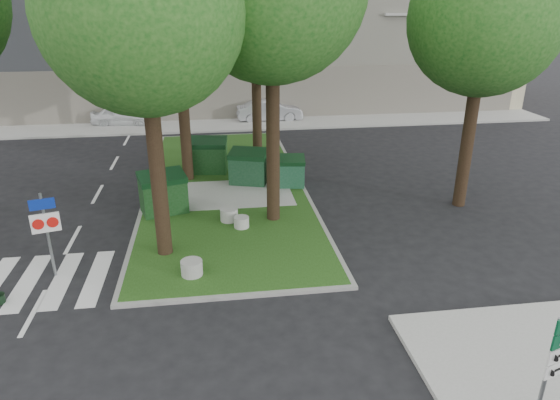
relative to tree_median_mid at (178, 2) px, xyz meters
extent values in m
plane|color=black|center=(0.91, -9.06, -6.98)|extent=(120.00, 120.00, 0.00)
cube|color=#214614|center=(1.41, -1.06, -6.92)|extent=(6.00, 16.00, 0.12)
cube|color=gray|center=(1.41, -1.06, -6.93)|extent=(6.30, 16.30, 0.10)
cube|color=#999993|center=(7.41, -12.56, -6.92)|extent=(5.00, 4.00, 0.12)
cube|color=#999993|center=(0.91, 9.44, -6.92)|extent=(42.00, 3.00, 0.12)
cube|color=silver|center=(-2.84, -7.56, -6.97)|extent=(5.00, 3.00, 0.01)
cylinder|color=black|center=(-0.59, -6.56, -3.90)|extent=(0.44, 0.44, 6.16)
sphere|color=#154C14|center=(-0.59, -6.56, -0.16)|extent=(5.20, 5.20, 5.20)
cylinder|color=black|center=(2.91, -4.56, -3.62)|extent=(0.44, 0.44, 6.72)
cylinder|color=black|center=(-0.09, -0.06, -4.04)|extent=(0.44, 0.44, 5.88)
sphere|color=#154C14|center=(-0.09, -0.06, -0.47)|extent=(4.80, 4.80, 4.80)
cylinder|color=black|center=(3.11, 2.94, -3.48)|extent=(0.44, 0.44, 7.00)
cylinder|color=black|center=(9.91, -4.06, -4.04)|extent=(0.44, 0.44, 5.88)
sphere|color=#154C14|center=(9.91, -4.06, -0.47)|extent=(5.00, 5.00, 5.00)
cube|color=black|center=(-0.82, -3.46, -6.26)|extent=(1.75, 1.43, 1.19)
cube|color=black|center=(-0.82, -3.46, -5.57)|extent=(1.82, 1.51, 0.34)
cube|color=#124015|center=(0.78, 0.77, -6.26)|extent=(1.65, 1.22, 1.21)
cube|color=black|center=(0.78, 0.77, -5.56)|extent=(1.71, 1.30, 0.35)
cube|color=#10351B|center=(2.38, -0.91, -6.29)|extent=(1.68, 1.37, 1.14)
cube|color=black|center=(2.38, -0.91, -5.63)|extent=(1.75, 1.45, 0.33)
cube|color=#14432A|center=(3.91, -1.44, -6.36)|extent=(1.36, 1.01, 0.99)
cube|color=black|center=(3.91, -1.44, -5.78)|extent=(1.41, 1.07, 0.29)
cylinder|color=#9C9B97|center=(0.23, -7.99, -6.65)|extent=(0.59, 0.59, 0.42)
cylinder|color=#AAA9A4|center=(1.78, -5.13, -6.68)|extent=(0.50, 0.50, 0.36)
cylinder|color=#A4A39E|center=(1.40, -4.55, -6.65)|extent=(0.60, 0.60, 0.43)
cylinder|color=gold|center=(3.69, -0.85, -6.51)|extent=(0.40, 0.40, 0.71)
cylinder|color=slate|center=(-3.53, -7.29, -5.76)|extent=(0.10, 0.10, 2.44)
cube|color=navy|center=(-3.53, -7.29, -4.83)|extent=(0.62, 0.20, 0.29)
cube|color=white|center=(-3.53, -7.29, -5.37)|extent=(0.72, 0.23, 0.54)
cylinder|color=red|center=(-3.71, -7.29, -5.37)|extent=(0.29, 0.10, 0.29)
cylinder|color=red|center=(-3.36, -7.29, -5.37)|extent=(0.29, 0.10, 0.29)
cylinder|color=slate|center=(6.21, -14.21, -5.68)|extent=(0.09, 0.09, 2.36)
imported|color=silver|center=(-4.24, 10.44, -6.36)|extent=(3.76, 1.89, 1.23)
imported|color=#A2A4AA|center=(4.60, 10.39, -6.32)|extent=(4.05, 1.50, 1.32)
camera|label=1|loc=(0.95, -20.06, 0.16)|focal=32.00mm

